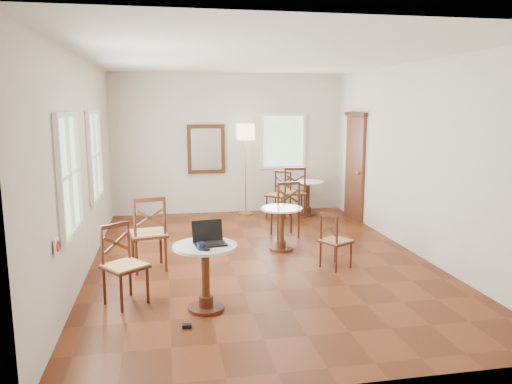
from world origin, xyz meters
The scene contains 17 objects.
ground centered at (0.00, 0.00, 0.00)m, with size 7.00×7.00×0.00m, color #5C250F.
room_shell centered at (-0.06, 0.27, 1.89)m, with size 5.02×7.02×3.01m.
cafe_table_near centered at (-0.96, -1.72, 0.48)m, with size 0.73×0.73×0.78m.
cafe_table_mid centered at (0.44, 0.44, 0.44)m, with size 0.67×0.67×0.71m.
cafe_table_back centered at (1.62, 2.91, 0.45)m, with size 0.69×0.69×0.72m.
chair_near_a centered at (-1.64, -0.16, 0.54)m, with size 0.58×0.58×1.08m.
chair_near_b centered at (-1.90, -1.35, 0.47)m, with size 0.62×0.62×0.95m.
chair_mid_a centered at (0.71, 1.24, 0.51)m, with size 0.51×0.51×1.02m.
chair_mid_b centered at (0.99, -0.58, 0.41)m, with size 0.51×0.51×0.82m.
chair_back_a centered at (1.26, 2.74, 0.53)m, with size 0.55×0.55×1.07m.
chair_back_b centered at (0.97, 2.81, 0.48)m, with size 0.63×0.63×0.96m.
floor_lamp centered at (0.31, 3.15, 1.65)m, with size 0.38×0.38×1.95m.
laptop centered at (-0.92, -1.67, 0.84)m, with size 0.39×0.34×0.25m.
mouse centered at (-0.97, -1.95, 0.79)m, with size 0.09×0.06×0.03m, color black.
navy_mug centered at (-1.02, -1.90, 0.82)m, with size 0.11×0.07×0.08m.
water_glass centered at (-0.97, -1.56, 0.82)m, with size 0.06×0.06×0.09m, color white.
power_adapter centered at (-1.21, -2.16, 0.02)m, with size 0.10×0.06×0.04m, color black.
Camera 1 is at (-1.38, -7.11, 2.34)m, focal length 34.57 mm.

